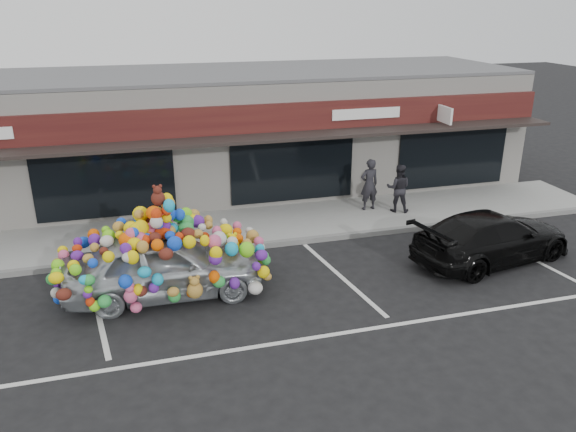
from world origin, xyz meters
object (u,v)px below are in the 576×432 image
object	(u,v)px
toy_car	(164,257)
pedestrian_b	(398,188)
black_sedan	(492,237)
pedestrian_a	(369,184)

from	to	relation	value
toy_car	pedestrian_b	world-z (taller)	toy_car
black_sedan	pedestrian_b	xyz separation A→B (m)	(-0.94, 3.82, 0.27)
pedestrian_b	black_sedan	bearing A→B (deg)	128.25
black_sedan	pedestrian_a	distance (m)	4.62
black_sedan	pedestrian_b	distance (m)	3.95
pedestrian_b	pedestrian_a	bearing A→B (deg)	-2.03
toy_car	pedestrian_a	bearing A→B (deg)	-59.58
black_sedan	pedestrian_b	world-z (taller)	pedestrian_b
toy_car	black_sedan	size ratio (longest dim) A/B	1.07
toy_car	pedestrian_a	distance (m)	7.88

